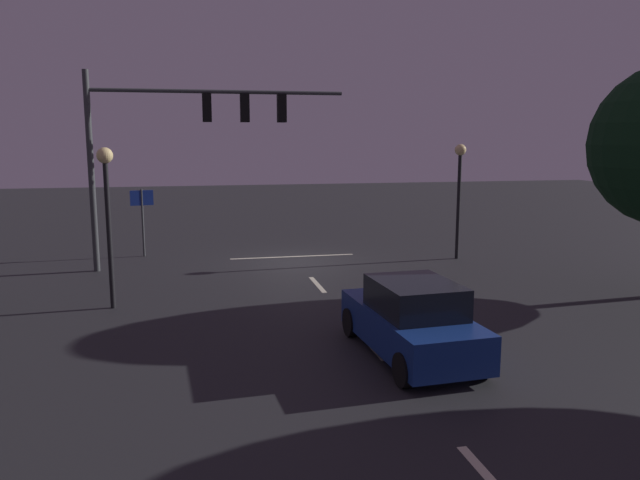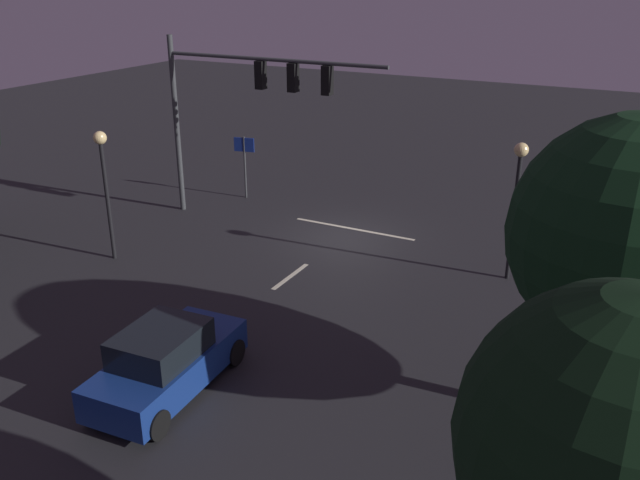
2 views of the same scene
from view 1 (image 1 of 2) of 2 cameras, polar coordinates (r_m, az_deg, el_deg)
The scene contains 9 objects.
ground_plane at distance 23.88m, azimuth -2.20°, elevation -1.96°, with size 80.00×80.00×0.00m, color #232326.
traffic_signal_assembly at distance 22.79m, azimuth -12.43°, elevation 10.11°, with size 9.13×0.47×7.04m.
lane_dash_far at distance 20.04m, azimuth -0.24°, elevation -4.15°, with size 2.20×0.16×0.01m, color beige.
lane_dash_mid at distance 14.45m, azimuth 4.70°, elevation -9.61°, with size 2.20×0.16×0.01m, color beige.
stop_bar at distance 24.75m, azimuth -2.55°, elevation -1.55°, with size 5.00×0.16×0.01m, color beige.
car_approaching at distance 13.59m, azimuth 8.50°, elevation -7.40°, with size 2.14×4.46×1.70m.
street_lamp_left_kerb at distance 24.55m, azimuth 12.82°, elevation 5.65°, with size 0.44×0.44×4.49m.
street_lamp_right_kerb at distance 17.75m, azimuth -19.18°, elevation 3.97°, with size 0.44×0.44×4.47m.
route_sign at distance 25.53m, azimuth -16.19°, elevation 2.87°, with size 0.89×0.25×2.72m.
Camera 1 is at (3.97, 23.07, 4.70)m, focal length 34.45 mm.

